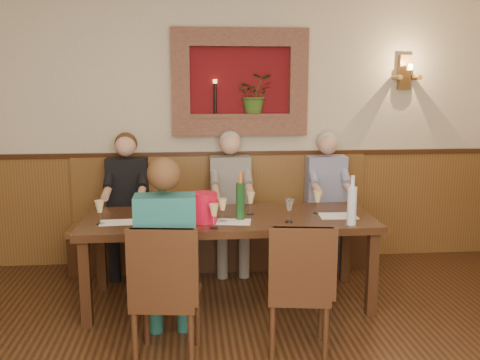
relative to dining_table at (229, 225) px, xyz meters
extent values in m
cube|color=#C9B498|center=(0.00, 1.15, 0.72)|extent=(6.00, 0.04, 2.80)
cube|color=brown|center=(0.00, 1.13, -0.13)|extent=(6.00, 0.04, 1.10)
cube|color=#381E0F|center=(0.00, 1.13, 0.45)|extent=(6.02, 0.06, 0.05)
cube|color=maroon|center=(0.20, 1.13, 1.17)|extent=(1.00, 0.02, 0.70)
cube|color=brown|center=(0.20, 1.09, 1.61)|extent=(1.36, 0.12, 0.18)
cube|color=brown|center=(0.20, 1.09, 0.73)|extent=(1.36, 0.12, 0.18)
cube|color=brown|center=(-0.39, 1.09, 1.17)|extent=(0.18, 0.12, 0.70)
cube|color=brown|center=(0.79, 1.09, 1.17)|extent=(0.18, 0.12, 0.70)
cube|color=brown|center=(0.20, 1.09, 0.84)|extent=(1.00, 0.14, 0.04)
imported|color=#395D1F|center=(0.35, 1.09, 1.06)|extent=(0.35, 0.30, 0.39)
cylinder|color=black|center=(-0.05, 1.09, 1.01)|extent=(0.03, 0.03, 0.30)
cylinder|color=#FFBF59|center=(-0.05, 1.09, 1.18)|extent=(0.04, 0.04, 0.04)
cube|color=brown|center=(1.90, 1.10, 1.27)|extent=(0.12, 0.08, 0.35)
cylinder|color=brown|center=(1.80, 1.03, 1.22)|extent=(0.05, 0.18, 0.05)
cylinder|color=brown|center=(2.00, 1.03, 1.22)|extent=(0.05, 0.18, 0.05)
cylinder|color=#FFBF59|center=(1.90, 0.97, 1.32)|extent=(0.06, 0.06, 0.06)
cube|color=black|center=(0.00, 0.00, 0.04)|extent=(2.40, 0.90, 0.06)
cube|color=black|center=(-1.12, -0.37, -0.33)|extent=(0.08, 0.08, 0.69)
cube|color=black|center=(1.12, -0.37, -0.33)|extent=(0.08, 0.08, 0.69)
cube|color=black|center=(-1.12, 0.37, -0.33)|extent=(0.08, 0.08, 0.69)
cube|color=black|center=(1.12, 0.37, -0.33)|extent=(0.08, 0.08, 0.69)
cube|color=#381E0F|center=(0.00, 0.91, -0.48)|extent=(3.00, 0.40, 0.40)
cube|color=brown|center=(0.00, 0.91, -0.26)|extent=(3.00, 0.45, 0.06)
cube|color=brown|center=(0.00, 1.10, 0.10)|extent=(3.00, 0.06, 0.66)
cube|color=black|center=(-0.48, -0.90, -0.47)|extent=(0.46, 0.46, 0.41)
cube|color=black|center=(-0.48, -0.90, -0.24)|extent=(0.48, 0.48, 0.05)
cube|color=black|center=(-0.51, -1.09, 0.04)|extent=(0.43, 0.10, 0.51)
cube|color=black|center=(0.42, -0.87, -0.48)|extent=(0.45, 0.45, 0.39)
cube|color=black|center=(0.42, -0.87, -0.26)|extent=(0.47, 0.47, 0.05)
cube|color=black|center=(0.39, -1.05, 0.02)|extent=(0.42, 0.10, 0.49)
cube|color=black|center=(-0.93, 0.77, -0.45)|extent=(0.40, 0.42, 0.45)
cube|color=black|center=(-0.93, 0.93, 0.19)|extent=(0.40, 0.21, 0.52)
sphere|color=#D8A384|center=(-0.93, 0.89, 0.57)|extent=(0.20, 0.20, 0.20)
sphere|color=#4C2D19|center=(-0.93, 0.94, 0.59)|extent=(0.22, 0.22, 0.22)
cube|color=#55514E|center=(0.09, 0.77, -0.45)|extent=(0.40, 0.42, 0.45)
cube|color=#55514E|center=(0.09, 0.93, 0.19)|extent=(0.40, 0.21, 0.53)
sphere|color=#D8A384|center=(0.09, 0.89, 0.58)|extent=(0.20, 0.20, 0.20)
sphere|color=#B2B2B2|center=(0.09, 0.94, 0.60)|extent=(0.22, 0.22, 0.22)
cube|color=navy|center=(1.06, 0.77, -0.45)|extent=(0.40, 0.41, 0.45)
cube|color=navy|center=(1.06, 0.93, 0.18)|extent=(0.40, 0.21, 0.52)
sphere|color=#D8A384|center=(1.06, 0.89, 0.57)|extent=(0.20, 0.20, 0.20)
sphere|color=#B2B2B2|center=(1.06, 0.94, 0.58)|extent=(0.22, 0.22, 0.22)
cube|color=navy|center=(-0.48, -0.71, -0.45)|extent=(0.40, 0.42, 0.45)
cube|color=navy|center=(-0.48, -0.87, 0.19)|extent=(0.40, 0.21, 0.53)
sphere|color=#D8A384|center=(-0.48, -0.83, 0.58)|extent=(0.20, 0.20, 0.20)
sphere|color=#4C2D19|center=(-0.48, -0.88, 0.60)|extent=(0.22, 0.22, 0.22)
cylinder|color=red|center=(-0.21, -0.14, 0.19)|extent=(0.24, 0.24, 0.24)
cylinder|color=#19471E|center=(0.09, -0.10, 0.23)|extent=(0.07, 0.07, 0.30)
cylinder|color=orange|center=(0.09, -0.10, 0.42)|extent=(0.03, 0.03, 0.09)
cylinder|color=#19471E|center=(-0.55, 0.15, 0.22)|extent=(0.08, 0.08, 0.30)
cylinder|color=#19471E|center=(-0.55, 0.15, 0.42)|extent=(0.03, 0.03, 0.09)
cylinder|color=silver|center=(0.94, -0.34, 0.23)|extent=(0.08, 0.08, 0.30)
cylinder|color=silver|center=(0.94, -0.34, 0.42)|extent=(0.03, 0.03, 0.09)
cube|color=white|center=(-0.90, -0.10, 0.08)|extent=(0.27, 0.20, 0.00)
cube|color=white|center=(0.03, -0.17, 0.08)|extent=(0.30, 0.23, 0.00)
cube|color=white|center=(0.91, -0.07, 0.08)|extent=(0.32, 0.24, 0.00)
cube|color=white|center=(-0.48, -0.28, 0.08)|extent=(0.27, 0.21, 0.00)
camera|label=1|loc=(-0.32, -4.31, 1.18)|focal=40.00mm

